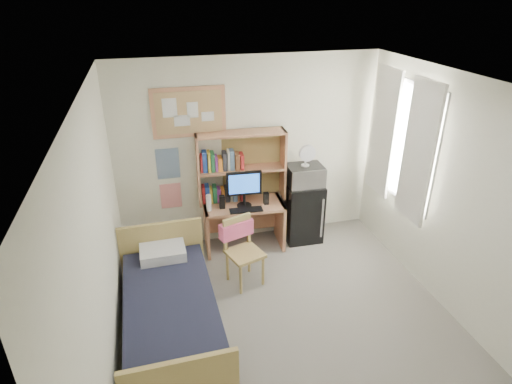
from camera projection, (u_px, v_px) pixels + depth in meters
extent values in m
cube|color=gray|center=(296.00, 333.00, 4.60)|extent=(3.60, 4.20, 0.02)
cube|color=white|center=(309.00, 90.00, 3.46)|extent=(3.60, 4.20, 0.02)
cube|color=white|center=(249.00, 152.00, 5.85)|extent=(3.60, 0.04, 2.60)
cube|color=white|center=(101.00, 256.00, 3.62)|extent=(0.04, 4.20, 2.60)
cube|color=white|center=(465.00, 206.00, 4.43)|extent=(0.04, 4.20, 2.60)
cube|color=white|center=(402.00, 142.00, 5.33)|extent=(0.10, 1.40, 1.70)
cube|color=white|center=(418.00, 153.00, 4.98)|extent=(0.04, 0.55, 1.70)
cube|color=white|center=(383.00, 133.00, 5.68)|extent=(0.04, 0.55, 1.70)
cube|color=tan|center=(189.00, 112.00, 5.39)|extent=(0.94, 0.03, 0.64)
cube|color=#215085|center=(168.00, 164.00, 5.62)|extent=(0.30, 0.01, 0.42)
cube|color=red|center=(171.00, 196.00, 5.82)|extent=(0.28, 0.01, 0.36)
cube|color=tan|center=(244.00, 225.00, 5.98)|extent=(1.11, 0.61, 0.68)
cube|color=tan|center=(245.00, 253.00, 5.19)|extent=(0.55, 0.55, 0.86)
cube|color=black|center=(302.00, 211.00, 6.16)|extent=(0.52, 0.52, 0.86)
cube|color=black|center=(171.00, 318.00, 4.43)|extent=(0.97, 1.90, 0.52)
cube|color=tan|center=(241.00, 167.00, 5.75)|extent=(1.21, 0.38, 0.97)
cube|color=black|center=(244.00, 189.00, 5.67)|extent=(0.47, 0.07, 0.50)
cube|color=black|center=(246.00, 210.00, 5.65)|extent=(0.45, 0.17, 0.02)
cube|color=black|center=(222.00, 202.00, 5.69)|extent=(0.08, 0.08, 0.18)
cube|color=black|center=(266.00, 198.00, 5.79)|extent=(0.07, 0.07, 0.17)
cylinder|color=silver|center=(209.00, 203.00, 5.61)|extent=(0.07, 0.07, 0.23)
cube|color=#FF6192|center=(236.00, 229.00, 5.24)|extent=(0.45, 0.26, 0.20)
cube|color=silver|center=(305.00, 175.00, 5.89)|extent=(0.50, 0.38, 0.28)
cylinder|color=silver|center=(306.00, 156.00, 5.77)|extent=(0.23, 0.23, 0.28)
cube|color=silver|center=(163.00, 253.00, 4.94)|extent=(0.52, 0.37, 0.12)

